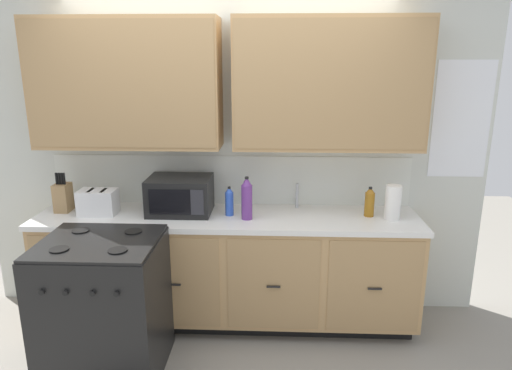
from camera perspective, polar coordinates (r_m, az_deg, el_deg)
The scene contains 12 objects.
ground_plane at distance 3.69m, azimuth -3.86°, elevation -18.75°, with size 8.00×8.00×0.00m, color gray.
wall_unit at distance 3.57m, azimuth -3.41°, elevation 8.75°, with size 4.09×0.40×2.52m.
counter_run at distance 3.71m, azimuth -3.45°, elevation -10.19°, with size 2.92×0.64×0.91m.
stove_range at distance 3.33m, azimuth -18.20°, elevation -14.05°, with size 0.76×0.68×0.95m.
microwave at distance 3.61m, azimuth -9.35°, elevation -1.24°, with size 0.48×0.37×0.28m.
toaster at distance 3.74m, azimuth -18.92°, elevation -2.00°, with size 0.28×0.18×0.19m.
knife_block at distance 3.90m, azimuth -22.72°, elevation -1.36°, with size 0.11×0.14×0.31m.
sink_faucet at distance 3.70m, azimuth 5.09°, elevation -1.32°, with size 0.02×0.02×0.20m, color #B2B5BA.
paper_towel_roll at distance 3.56m, azimuth 16.54°, elevation -2.08°, with size 0.12×0.12×0.26m, color white.
bottle_blue at distance 3.51m, azimuth -3.31°, elevation -2.02°, with size 0.06×0.06×0.23m.
bottle_violet at distance 3.41m, azimuth -1.14°, elevation -1.69°, with size 0.08×0.08×0.32m.
bottle_amber at distance 3.59m, azimuth 13.84°, elevation -2.04°, with size 0.07×0.07×0.23m.
Camera 1 is at (0.37, -3.03, 2.06)m, focal length 32.41 mm.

